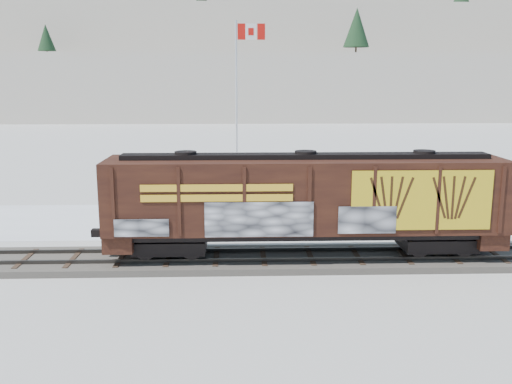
{
  "coord_description": "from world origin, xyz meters",
  "views": [
    {
      "loc": [
        -1.06,
        -23.2,
        7.72
      ],
      "look_at": [
        -0.22,
        3.0,
        2.47
      ],
      "focal_mm": 40.0,
      "sensor_mm": 36.0,
      "label": 1
    }
  ],
  "objects_px": {
    "car_white": "(183,212)",
    "car_dark": "(382,213)",
    "car_silver": "(180,203)",
    "hopper_railcar": "(305,198)",
    "flagpole": "(238,133)"
  },
  "relations": [
    {
      "from": "hopper_railcar",
      "to": "flagpole",
      "type": "bearing_deg",
      "value": 100.99
    },
    {
      "from": "flagpole",
      "to": "car_white",
      "type": "height_order",
      "value": "flagpole"
    },
    {
      "from": "flagpole",
      "to": "car_white",
      "type": "distance_m",
      "value": 9.42
    },
    {
      "from": "hopper_railcar",
      "to": "flagpole",
      "type": "distance_m",
      "value": 14.5
    },
    {
      "from": "car_white",
      "to": "hopper_railcar",
      "type": "bearing_deg",
      "value": -153.48
    },
    {
      "from": "hopper_railcar",
      "to": "car_white",
      "type": "bearing_deg",
      "value": 134.3
    },
    {
      "from": "flagpole",
      "to": "car_white",
      "type": "bearing_deg",
      "value": -109.44
    },
    {
      "from": "car_white",
      "to": "car_dark",
      "type": "xyz_separation_m",
      "value": [
        10.56,
        0.34,
        -0.24
      ]
    },
    {
      "from": "hopper_railcar",
      "to": "car_white",
      "type": "relative_size",
      "value": 3.14
    },
    {
      "from": "car_white",
      "to": "car_dark",
      "type": "bearing_deg",
      "value": -105.94
    },
    {
      "from": "hopper_railcar",
      "to": "flagpole",
      "type": "height_order",
      "value": "flagpole"
    },
    {
      "from": "hopper_railcar",
      "to": "car_dark",
      "type": "xyz_separation_m",
      "value": [
        4.87,
        6.17,
        -2.14
      ]
    },
    {
      "from": "flagpole",
      "to": "car_white",
      "type": "xyz_separation_m",
      "value": [
        -2.94,
        -8.33,
        -3.27
      ]
    },
    {
      "from": "car_silver",
      "to": "car_dark",
      "type": "bearing_deg",
      "value": -103.82
    },
    {
      "from": "car_silver",
      "to": "car_white",
      "type": "distance_m",
      "value": 2.43
    }
  ]
}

